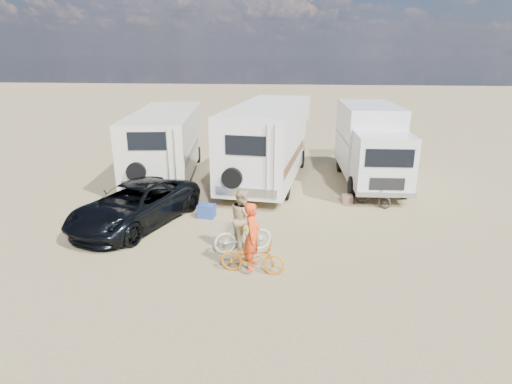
# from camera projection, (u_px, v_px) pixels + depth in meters

# --- Properties ---
(ground) EXTENTS (140.00, 140.00, 0.00)m
(ground) POSITION_uv_depth(u_px,v_px,m) (263.00, 247.00, 13.13)
(ground) COLOR #9A875C
(ground) RESTS_ON ground
(rv_main) EXTENTS (3.85, 8.97, 3.53)m
(rv_main) POSITION_uv_depth(u_px,v_px,m) (268.00, 143.00, 19.47)
(rv_main) COLOR white
(rv_main) RESTS_ON ground
(rv_left) EXTENTS (3.77, 8.40, 3.11)m
(rv_left) POSITION_uv_depth(u_px,v_px,m) (166.00, 144.00, 20.36)
(rv_left) COLOR silver
(rv_left) RESTS_ON ground
(box_truck) EXTENTS (2.64, 6.73, 3.50)m
(box_truck) POSITION_uv_depth(u_px,v_px,m) (371.00, 146.00, 18.90)
(box_truck) COLOR silver
(box_truck) RESTS_ON ground
(dark_suv) EXTENTS (3.99, 5.74, 1.45)m
(dark_suv) POSITION_uv_depth(u_px,v_px,m) (135.00, 205.00, 14.64)
(dark_suv) COLOR black
(dark_suv) RESTS_ON ground
(bike_man) EXTENTS (1.85, 0.82, 0.94)m
(bike_man) POSITION_uv_depth(u_px,v_px,m) (253.00, 257.00, 11.44)
(bike_man) COLOR #CA6B0C
(bike_man) RESTS_ON ground
(bike_woman) EXTENTS (1.86, 1.13, 1.08)m
(bike_woman) POSITION_uv_depth(u_px,v_px,m) (243.00, 235.00, 12.63)
(bike_woman) COLOR beige
(bike_woman) RESTS_ON ground
(rider_man) EXTENTS (0.52, 0.72, 1.86)m
(rider_man) POSITION_uv_depth(u_px,v_px,m) (252.00, 242.00, 11.30)
(rider_man) COLOR #F04215
(rider_man) RESTS_ON ground
(rider_woman) EXTENTS (0.97, 1.08, 1.83)m
(rider_woman) POSITION_uv_depth(u_px,v_px,m) (243.00, 224.00, 12.51)
(rider_woman) COLOR tan
(rider_woman) RESTS_ON ground
(bike_parked) EXTENTS (1.53, 1.31, 0.79)m
(bike_parked) POSITION_uv_depth(u_px,v_px,m) (373.00, 196.00, 16.50)
(bike_parked) COLOR #292B29
(bike_parked) RESTS_ON ground
(cooler) EXTENTS (0.66, 0.51, 0.49)m
(cooler) POSITION_uv_depth(u_px,v_px,m) (207.00, 211.00, 15.39)
(cooler) COLOR navy
(cooler) RESTS_ON ground
(crate) EXTENTS (0.40, 0.40, 0.32)m
(crate) POSITION_uv_depth(u_px,v_px,m) (347.00, 199.00, 16.93)
(crate) COLOR #936B54
(crate) RESTS_ON ground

